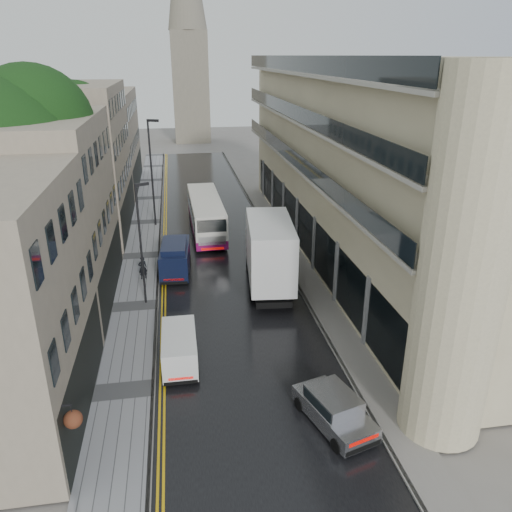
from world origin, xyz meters
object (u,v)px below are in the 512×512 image
object	(u,v)px
lamp_post_near	(141,246)
lamp_post_far	(152,174)
tree_near	(1,197)
silver_hatchback	(338,436)
tree_far	(57,163)
pedestrian	(143,268)
navy_van	(161,266)
white_lorry	(251,265)
white_van	(163,366)
cream_bus	(195,227)

from	to	relation	value
lamp_post_near	lamp_post_far	size ratio (longest dim) A/B	0.81
tree_near	silver_hatchback	size ratio (longest dim) A/B	3.53
tree_far	pedestrian	bearing A→B (deg)	-55.83
tree_far	navy_van	world-z (taller)	tree_far
tree_near	tree_far	distance (m)	13.02
white_lorry	white_van	size ratio (longest dim) A/B	2.34
navy_van	lamp_post_near	size ratio (longest dim) A/B	0.64
navy_van	lamp_post_far	size ratio (longest dim) A/B	0.52
silver_hatchback	lamp_post_far	xyz separation A→B (m)	(-7.49, 28.99, 3.92)
silver_hatchback	lamp_post_near	world-z (taller)	lamp_post_near
tree_far	navy_van	distance (m)	14.07
tree_near	pedestrian	xyz separation A→B (m)	(6.99, 3.15, -6.03)
tree_near	lamp_post_far	size ratio (longest dim) A/B	1.52
white_lorry	lamp_post_near	bearing A→B (deg)	-178.88
white_lorry	lamp_post_near	size ratio (longest dim) A/B	1.21
tree_far	lamp_post_near	world-z (taller)	tree_far
tree_near	cream_bus	distance (m)	15.42
tree_far	silver_hatchback	bearing A→B (deg)	-61.55
tree_far	white_van	size ratio (longest dim) A/B	3.27
tree_near	silver_hatchback	bearing A→B (deg)	-43.32
white_lorry	lamp_post_near	xyz separation A→B (m)	(-6.47, 0.52, 1.44)
cream_bus	pedestrian	bearing A→B (deg)	-121.99
lamp_post_near	white_van	bearing A→B (deg)	-105.62
pedestrian	lamp_post_far	bearing A→B (deg)	-110.03
lamp_post_near	tree_far	bearing A→B (deg)	93.68
tree_far	pedestrian	world-z (taller)	tree_far
silver_hatchback	pedestrian	xyz separation A→B (m)	(-8.03, 17.31, 0.16)
cream_bus	navy_van	size ratio (longest dim) A/B	2.30
silver_hatchback	pedestrian	distance (m)	19.08
tree_near	lamp_post_far	distance (m)	16.79
pedestrian	lamp_post_far	distance (m)	12.29
white_lorry	lamp_post_far	xyz separation A→B (m)	(-6.23, 15.79, 2.32)
white_lorry	white_van	distance (m)	9.42
lamp_post_near	lamp_post_far	world-z (taller)	lamp_post_far
silver_hatchback	white_van	world-z (taller)	white_van
tree_near	white_van	size ratio (longest dim) A/B	3.64
tree_near	white_lorry	xyz separation A→B (m)	(13.76, -0.96, -4.58)
tree_near	navy_van	bearing A→B (deg)	16.91
white_van	pedestrian	xyz separation A→B (m)	(-1.47, 11.75, 0.03)
cream_bus	white_van	size ratio (longest dim) A/B	2.84
lamp_post_far	tree_far	bearing A→B (deg)	-143.95
cream_bus	lamp_post_near	size ratio (longest dim) A/B	1.47
silver_hatchback	lamp_post_near	xyz separation A→B (m)	(-7.73, 13.72, 3.04)
white_lorry	lamp_post_far	world-z (taller)	lamp_post_far
tree_near	navy_van	distance (m)	10.31
tree_far	cream_bus	world-z (taller)	tree_far
tree_near	lamp_post_near	size ratio (longest dim) A/B	1.89
navy_van	lamp_post_near	distance (m)	4.01
lamp_post_near	cream_bus	bearing A→B (deg)	46.67
tree_near	lamp_post_near	xyz separation A→B (m)	(7.29, -0.44, -3.14)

